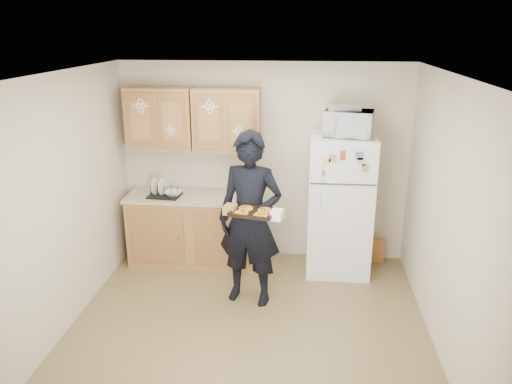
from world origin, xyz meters
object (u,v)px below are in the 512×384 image
at_px(microwave, 348,123).
at_px(dish_rack, 164,190).
at_px(person, 250,220).
at_px(baking_tray, 253,213).
at_px(refrigerator, 339,205).

xyz_separation_m(microwave, dish_rack, (-2.18, 0.01, -0.87)).
height_order(person, baking_tray, person).
xyz_separation_m(person, dish_rack, (-1.15, 0.79, 0.03)).
bearing_deg(dish_rack, microwave, -0.21).
distance_m(refrigerator, baking_tray, 1.49).
distance_m(person, microwave, 1.58).
relative_size(refrigerator, dish_rack, 4.42).
distance_m(refrigerator, dish_rack, 2.14).
bearing_deg(dish_rack, person, -34.52).
height_order(refrigerator, dish_rack, refrigerator).
bearing_deg(refrigerator, baking_tray, -129.41).
height_order(microwave, dish_rack, microwave).
relative_size(refrigerator, person, 0.90).
bearing_deg(person, microwave, 49.23).
xyz_separation_m(baking_tray, microwave, (0.97, 1.08, 0.71)).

